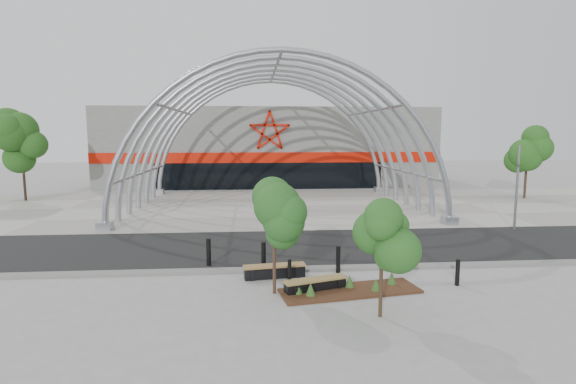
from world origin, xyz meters
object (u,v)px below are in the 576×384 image
at_px(street_tree_1, 382,239).
at_px(bollard_2, 290,271).
at_px(bench_1, 315,285).
at_px(signal_pole, 517,186).
at_px(bench_0, 275,271).
at_px(street_tree_0, 274,219).

height_order(street_tree_1, bollard_2, street_tree_1).
bearing_deg(bench_1, signal_pole, 35.50).
distance_m(bench_0, bollard_2, 0.85).
bearing_deg(bollard_2, bench_0, 128.54).
distance_m(signal_pole, street_tree_0, 16.68).
relative_size(bench_0, bench_1, 1.05).
distance_m(signal_pole, bollard_2, 15.75).
bearing_deg(bench_0, street_tree_1, -52.95).
xyz_separation_m(street_tree_1, bollard_2, (-2.44, 3.26, -1.93)).
bearing_deg(bollard_2, street_tree_0, -119.99).
relative_size(signal_pole, street_tree_1, 1.45).
bearing_deg(bench_1, street_tree_0, -179.08).
bearing_deg(street_tree_1, street_tree_0, 143.99).
relative_size(signal_pole, street_tree_0, 1.33).
relative_size(street_tree_1, bench_0, 1.37).
height_order(street_tree_0, bench_0, street_tree_0).
distance_m(signal_pole, street_tree_1, 15.72).
bearing_deg(bench_0, bench_1, -51.83).
bearing_deg(street_tree_1, signal_pole, 45.64).
distance_m(bench_1, bollard_2, 1.32).
bearing_deg(bollard_2, street_tree_1, -53.25).
bearing_deg(signal_pole, bench_1, -144.50).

